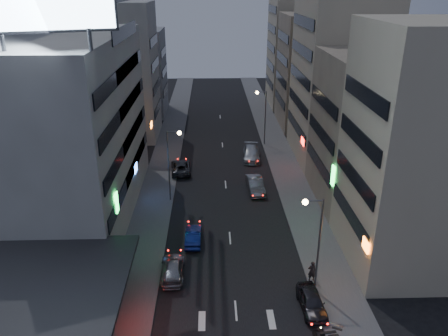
{
  "coord_description": "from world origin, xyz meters",
  "views": [
    {
      "loc": [
        -1.68,
        -21.58,
        22.34
      ],
      "look_at": [
        -0.41,
        18.94,
        5.16
      ],
      "focal_mm": 35.0,
      "sensor_mm": 36.0,
      "label": 1
    }
  ],
  "objects_px": {
    "parked_car_right_near": "(312,301)",
    "scooter_blue": "(341,335)",
    "parked_car_left": "(181,167)",
    "scooter_black_b": "(337,323)",
    "scooter_silver_b": "(344,319)",
    "parked_car_right_far": "(251,153)",
    "road_car_silver": "(172,268)",
    "parked_car_right_mid": "(255,185)",
    "person": "(312,271)",
    "road_car_blue": "(193,236)"
  },
  "relations": [
    {
      "from": "parked_car_right_near",
      "to": "scooter_blue",
      "type": "height_order",
      "value": "parked_car_right_near"
    },
    {
      "from": "parked_car_left",
      "to": "scooter_black_b",
      "type": "bearing_deg",
      "value": 108.53
    },
    {
      "from": "scooter_black_b",
      "to": "scooter_silver_b",
      "type": "height_order",
      "value": "scooter_black_b"
    },
    {
      "from": "scooter_black_b",
      "to": "scooter_blue",
      "type": "bearing_deg",
      "value": 177.92
    },
    {
      "from": "parked_car_right_far",
      "to": "parked_car_left",
      "type": "bearing_deg",
      "value": -152.3
    },
    {
      "from": "parked_car_right_near",
      "to": "scooter_silver_b",
      "type": "bearing_deg",
      "value": -49.51
    },
    {
      "from": "parked_car_right_near",
      "to": "road_car_silver",
      "type": "bearing_deg",
      "value": 154.22
    },
    {
      "from": "road_car_silver",
      "to": "parked_car_right_mid",
      "type": "bearing_deg",
      "value": -119.78
    },
    {
      "from": "parked_car_right_far",
      "to": "scooter_black_b",
      "type": "xyz_separation_m",
      "value": [
        2.97,
        -32.54,
        -0.06
      ]
    },
    {
      "from": "person",
      "to": "scooter_black_b",
      "type": "bearing_deg",
      "value": 89.12
    },
    {
      "from": "parked_car_right_mid",
      "to": "scooter_black_b",
      "type": "height_order",
      "value": "parked_car_right_mid"
    },
    {
      "from": "scooter_blue",
      "to": "parked_car_left",
      "type": "bearing_deg",
      "value": 26.1
    },
    {
      "from": "scooter_silver_b",
      "to": "scooter_blue",
      "type": "bearing_deg",
      "value": -177.48
    },
    {
      "from": "parked_car_left",
      "to": "parked_car_right_mid",
      "type": "bearing_deg",
      "value": 141.67
    },
    {
      "from": "parked_car_right_near",
      "to": "person",
      "type": "bearing_deg",
      "value": 74.89
    },
    {
      "from": "parked_car_left",
      "to": "scooter_silver_b",
      "type": "height_order",
      "value": "parked_car_left"
    },
    {
      "from": "parked_car_right_near",
      "to": "parked_car_right_far",
      "type": "xyz_separation_m",
      "value": [
        -1.76,
        30.21,
        0.11
      ]
    },
    {
      "from": "parked_car_left",
      "to": "parked_car_right_far",
      "type": "relative_size",
      "value": 0.92
    },
    {
      "from": "road_car_blue",
      "to": "scooter_black_b",
      "type": "distance_m",
      "value": 15.6
    },
    {
      "from": "parked_car_left",
      "to": "parked_car_right_near",
      "type": "bearing_deg",
      "value": 108.16
    },
    {
      "from": "scooter_silver_b",
      "to": "person",
      "type": "bearing_deg",
      "value": 36.97
    },
    {
      "from": "road_car_silver",
      "to": "scooter_blue",
      "type": "height_order",
      "value": "road_car_silver"
    },
    {
      "from": "parked_car_right_near",
      "to": "road_car_blue",
      "type": "bearing_deg",
      "value": 130.87
    },
    {
      "from": "parked_car_right_near",
      "to": "scooter_black_b",
      "type": "bearing_deg",
      "value": -65.37
    },
    {
      "from": "road_car_silver",
      "to": "parked_car_right_near",
      "type": "bearing_deg",
      "value": 155.67
    },
    {
      "from": "parked_car_left",
      "to": "road_car_blue",
      "type": "distance_m",
      "value": 16.65
    },
    {
      "from": "parked_car_right_mid",
      "to": "scooter_black_b",
      "type": "bearing_deg",
      "value": -85.1
    },
    {
      "from": "scooter_black_b",
      "to": "parked_car_right_far",
      "type": "bearing_deg",
      "value": -1.5
    },
    {
      "from": "parked_car_right_mid",
      "to": "parked_car_right_far",
      "type": "distance_m",
      "value": 10.16
    },
    {
      "from": "road_car_blue",
      "to": "person",
      "type": "distance_m",
      "value": 11.54
    },
    {
      "from": "road_car_silver",
      "to": "scooter_black_b",
      "type": "xyz_separation_m",
      "value": [
        11.82,
        -6.79,
        0.08
      ]
    },
    {
      "from": "road_car_blue",
      "to": "parked_car_right_mid",
      "type": "bearing_deg",
      "value": -122.31
    },
    {
      "from": "parked_car_right_near",
      "to": "parked_car_left",
      "type": "distance_m",
      "value": 28.25
    },
    {
      "from": "road_car_silver",
      "to": "person",
      "type": "xyz_separation_m",
      "value": [
        11.3,
        -1.2,
        0.34
      ]
    },
    {
      "from": "parked_car_left",
      "to": "road_car_silver",
      "type": "xyz_separation_m",
      "value": [
        0.6,
        -21.47,
        -0.04
      ]
    },
    {
      "from": "road_car_silver",
      "to": "person",
      "type": "height_order",
      "value": "person"
    },
    {
      "from": "parked_car_right_near",
      "to": "parked_car_right_mid",
      "type": "relative_size",
      "value": 0.85
    },
    {
      "from": "scooter_black_b",
      "to": "scooter_silver_b",
      "type": "xyz_separation_m",
      "value": [
        0.62,
        0.39,
        -0.03
      ]
    },
    {
      "from": "parked_car_right_mid",
      "to": "parked_car_left",
      "type": "bearing_deg",
      "value": 143.05
    },
    {
      "from": "parked_car_left",
      "to": "road_car_blue",
      "type": "height_order",
      "value": "parked_car_left"
    },
    {
      "from": "parked_car_right_near",
      "to": "road_car_blue",
      "type": "xyz_separation_m",
      "value": [
        -9.05,
        9.42,
        -0.04
      ]
    },
    {
      "from": "road_car_silver",
      "to": "scooter_blue",
      "type": "relative_size",
      "value": 2.92
    },
    {
      "from": "parked_car_right_mid",
      "to": "person",
      "type": "distance_m",
      "value": 17.06
    },
    {
      "from": "parked_car_right_far",
      "to": "road_car_blue",
      "type": "bearing_deg",
      "value": -106.01
    },
    {
      "from": "parked_car_right_near",
      "to": "scooter_blue",
      "type": "xyz_separation_m",
      "value": [
        1.29,
        -3.26,
        -0.1
      ]
    },
    {
      "from": "parked_car_right_near",
      "to": "parked_car_left",
      "type": "relative_size",
      "value": 0.81
    },
    {
      "from": "parked_car_left",
      "to": "scooter_silver_b",
      "type": "distance_m",
      "value": 30.76
    },
    {
      "from": "road_car_silver",
      "to": "scooter_silver_b",
      "type": "distance_m",
      "value": 13.98
    },
    {
      "from": "scooter_silver_b",
      "to": "parked_car_right_far",
      "type": "bearing_deg",
      "value": 31.03
    },
    {
      "from": "road_car_blue",
      "to": "parked_car_left",
      "type": "bearing_deg",
      "value": -82.17
    }
  ]
}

